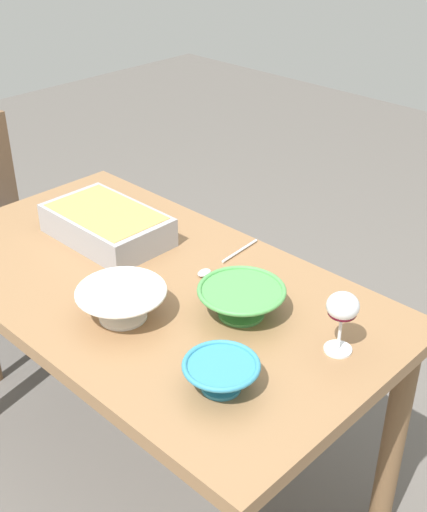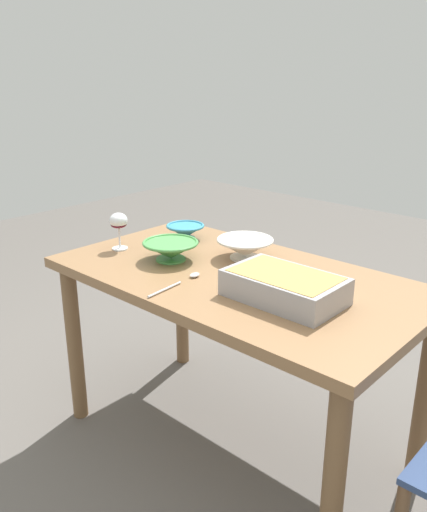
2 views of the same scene
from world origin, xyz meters
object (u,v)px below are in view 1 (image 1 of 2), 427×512
object	(u,v)px
mixing_bowl	(241,299)
serving_spoon	(218,264)
casserole_dish	(107,223)
wine_glass	(342,310)
small_bowl	(122,302)
serving_bowl	(221,374)
dining_table	(149,311)

from	to	relation	value
mixing_bowl	serving_spoon	size ratio (longest dim) A/B	0.83
casserole_dish	serving_spoon	xyz separation A→B (m)	(-0.35, -0.11, -0.04)
mixing_bowl	serving_spoon	bearing A→B (deg)	-31.70
casserole_dish	wine_glass	bearing A→B (deg)	-177.48
small_bowl	wine_glass	bearing A→B (deg)	-150.19
casserole_dish	serving_spoon	distance (m)	0.37
serving_spoon	wine_glass	bearing A→B (deg)	170.70
wine_glass	mixing_bowl	size ratio (longest dim) A/B	0.71
casserole_dish	serving_spoon	size ratio (longest dim) A/B	1.42
small_bowl	casserole_dish	bearing A→B (deg)	-32.97
wine_glass	serving_bowl	bearing A→B (deg)	69.45
dining_table	wine_glass	distance (m)	0.60
mixing_bowl	serving_spoon	xyz separation A→B (m)	(0.20, -0.12, -0.04)
serving_bowl	serving_spoon	size ratio (longest dim) A/B	0.64
serving_bowl	casserole_dish	bearing A→B (deg)	-19.21
dining_table	serving_bowl	size ratio (longest dim) A/B	8.17
wine_glass	serving_spoon	size ratio (longest dim) A/B	0.59
dining_table	small_bowl	bearing A→B (deg)	119.06
dining_table	small_bowl	xyz separation A→B (m)	(-0.09, 0.15, 0.15)
casserole_dish	serving_spoon	bearing A→B (deg)	-162.48
mixing_bowl	dining_table	bearing A→B (deg)	11.70
dining_table	small_bowl	distance (m)	0.23
casserole_dish	mixing_bowl	distance (m)	0.55
casserole_dish	serving_bowl	xyz separation A→B (m)	(-0.71, 0.25, -0.01)
dining_table	serving_spoon	world-z (taller)	serving_spoon
mixing_bowl	serving_bowl	world-z (taller)	mixing_bowl
casserole_dish	dining_table	bearing A→B (deg)	164.57
mixing_bowl	casserole_dish	bearing A→B (deg)	-1.41
casserole_dish	serving_bowl	distance (m)	0.75
dining_table	serving_bowl	xyz separation A→B (m)	(-0.44, 0.17, 0.14)
small_bowl	serving_spoon	world-z (taller)	small_bowl
casserole_dish	serving_spoon	world-z (taller)	casserole_dish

